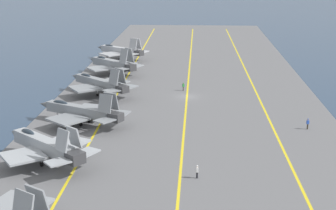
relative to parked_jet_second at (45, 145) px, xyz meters
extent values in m
plane|color=navy|center=(34.42, -17.96, -2.81)|extent=(2000.00, 2000.00, 0.00)
cube|color=slate|center=(34.42, -17.96, -2.61)|extent=(218.19, 50.50, 0.40)
cube|color=yellow|center=(34.42, -31.85, -2.41)|extent=(196.36, 2.95, 0.01)
cube|color=yellow|center=(34.42, -17.96, -2.41)|extent=(196.37, 0.36, 0.01)
cube|color=yellow|center=(34.42, -4.07, -2.41)|extent=(196.37, 1.76, 0.01)
cube|color=gray|center=(-15.54, -1.84, -0.63)|extent=(6.16, 6.76, 0.28)
cube|color=gray|center=(-22.10, -4.65, 2.37)|extent=(2.11, 2.59, 3.13)
cube|color=gray|center=(-20.58, -5.60, 2.37)|extent=(2.11, 2.59, 3.13)
cube|color=#9EA3A8|center=(0.23, 0.27, 0.02)|extent=(8.73, 10.04, 1.72)
cone|color=#5B5E60|center=(4.53, 5.47, 0.02)|extent=(2.66, 2.73, 1.63)
cube|color=#38383A|center=(-4.18, -5.05, 0.02)|extent=(2.72, 2.71, 1.46)
ellipsoid|color=#232D38|center=(2.48, 2.99, 0.83)|extent=(2.53, 2.78, 0.94)
cube|color=#9EA3A8|center=(-2.56, 2.07, -0.54)|extent=(6.94, 6.90, 0.28)
cube|color=#9EA3A8|center=(2.51, -2.13, -0.54)|extent=(6.57, 6.64, 0.28)
cube|color=#9EA3A8|center=(-4.07, -3.50, 2.23)|extent=(2.06, 2.23, 2.68)
cube|color=#9EA3A8|center=(-2.69, -4.65, 2.23)|extent=(2.06, 2.23, 2.68)
cube|color=#9EA3A8|center=(-5.62, -3.24, 0.02)|extent=(3.49, 3.56, 0.20)
cube|color=#9EA3A8|center=(-2.14, -6.12, 0.02)|extent=(3.52, 3.30, 0.20)
cylinder|color=#B2B2B7|center=(2.98, 3.59, -1.63)|extent=(0.16, 0.16, 1.57)
cylinder|color=black|center=(2.98, 3.59, -2.11)|extent=(0.55, 0.60, 0.60)
cylinder|color=#B2B2B7|center=(-1.45, 0.13, -1.63)|extent=(0.16, 0.16, 1.57)
cylinder|color=black|center=(-1.45, 0.13, -2.11)|extent=(0.55, 0.60, 0.60)
cylinder|color=#B2B2B7|center=(0.40, -1.40, -1.63)|extent=(0.16, 0.16, 1.57)
cylinder|color=black|center=(0.40, -1.40, -2.11)|extent=(0.55, 0.60, 0.60)
cube|color=gray|center=(16.68, -0.69, -0.22)|extent=(6.91, 11.82, 1.58)
cone|color=#5B5E60|center=(19.88, 5.77, -0.22)|extent=(2.39, 2.77, 1.50)
cube|color=#38383A|center=(13.42, -7.31, -0.22)|extent=(2.52, 2.61, 1.34)
ellipsoid|color=#232D38|center=(18.35, 2.69, 0.53)|extent=(2.12, 3.09, 0.87)
cube|color=gray|center=(13.59, 0.37, -0.73)|extent=(7.21, 7.26, 0.28)
cube|color=gray|center=(19.41, -2.50, -0.73)|extent=(5.94, 6.29, 0.28)
cube|color=gray|center=(13.27, -5.74, 2.01)|extent=(1.84, 2.50, 2.83)
cube|color=gray|center=(14.75, -6.47, 2.01)|extent=(1.84, 2.50, 2.83)
cube|color=gray|center=(11.68, -5.88, -0.22)|extent=(3.65, 3.55, 0.20)
cube|color=gray|center=(15.60, -7.82, -0.22)|extent=(3.35, 3.04, 0.20)
cylinder|color=#B2B2B7|center=(18.73, 3.44, -1.71)|extent=(0.16, 0.16, 1.40)
cylinder|color=black|center=(18.73, 3.44, -2.11)|extent=(0.46, 0.64, 0.60)
cylinder|color=#B2B2B7|center=(15.13, -1.33, -1.71)|extent=(0.16, 0.16, 1.40)
cylinder|color=black|center=(15.13, -1.33, -2.11)|extent=(0.46, 0.64, 0.60)
cylinder|color=#B2B2B7|center=(17.12, -2.31, -1.71)|extent=(0.16, 0.16, 1.40)
cylinder|color=black|center=(17.12, -2.31, -2.11)|extent=(0.46, 0.64, 0.60)
cube|color=gray|center=(35.23, -0.28, 0.01)|extent=(9.56, 10.49, 1.51)
cone|color=#5B5E60|center=(40.13, 5.24, 0.01)|extent=(2.67, 2.75, 1.43)
cube|color=#38383A|center=(30.21, -5.92, 0.01)|extent=(2.67, 2.69, 1.28)
ellipsoid|color=#232D38|center=(37.79, 2.61, 0.73)|extent=(2.67, 2.86, 0.83)
cube|color=gray|center=(32.48, 1.59, -0.48)|extent=(7.40, 7.30, 0.28)
cube|color=gray|center=(37.41, -2.79, -0.48)|extent=(7.05, 7.22, 0.28)
cube|color=gray|center=(30.53, -4.37, 2.24)|extent=(2.27, 2.40, 2.90)
cube|color=gray|center=(31.71, -5.42, 2.24)|extent=(2.27, 2.40, 2.90)
cube|color=gray|center=(28.94, -4.11, 0.01)|extent=(3.62, 3.69, 0.20)
cube|color=gray|center=(32.16, -6.97, 0.01)|extent=(3.64, 3.51, 0.20)
cylinder|color=#B2B2B7|center=(38.36, 3.25, -1.58)|extent=(0.16, 0.16, 1.67)
cylinder|color=black|center=(38.36, 3.25, -2.11)|extent=(0.56, 0.59, 0.60)
cylinder|color=#B2B2B7|center=(33.58, -0.54, -1.58)|extent=(0.16, 0.16, 1.67)
cylinder|color=black|center=(33.58, -0.54, -2.11)|extent=(0.56, 0.59, 0.60)
cylinder|color=#B2B2B7|center=(35.16, -1.94, -1.58)|extent=(0.16, 0.16, 1.67)
cylinder|color=black|center=(35.16, -1.94, -2.11)|extent=(0.56, 0.59, 0.60)
cube|color=gray|center=(53.84, 0.15, 0.03)|extent=(8.67, 9.78, 1.73)
cone|color=#5B5E60|center=(58.11, 5.18, 0.03)|extent=(2.64, 2.70, 1.65)
cube|color=#38383A|center=(49.47, -5.00, 0.03)|extent=(2.71, 2.69, 1.47)
ellipsoid|color=#232D38|center=(56.08, 2.78, 0.85)|extent=(2.51, 2.72, 0.95)
cube|color=gray|center=(51.00, 2.06, -0.53)|extent=(6.95, 6.99, 0.28)
cube|color=gray|center=(56.19, -2.35, -0.53)|extent=(6.73, 6.65, 0.28)
cube|color=gray|center=(49.57, -3.48, 2.58)|extent=(2.16, 2.29, 3.31)
cube|color=gray|center=(50.96, -4.65, 2.58)|extent=(2.16, 2.29, 3.31)
cube|color=gray|center=(48.04, -3.18, 0.03)|extent=(3.44, 3.53, 0.20)
cube|color=gray|center=(51.50, -6.12, 0.03)|extent=(3.50, 3.27, 0.20)
cylinder|color=#B2B2B7|center=(56.57, 3.36, -1.62)|extent=(0.16, 0.16, 1.57)
cylinder|color=black|center=(56.57, 3.36, -2.11)|extent=(0.56, 0.60, 0.60)
cylinder|color=#B2B2B7|center=(52.17, 0.05, -1.62)|extent=(0.16, 0.16, 1.57)
cylinder|color=black|center=(52.17, 0.05, -2.11)|extent=(0.56, 0.60, 0.60)
cylinder|color=#B2B2B7|center=(54.02, -1.52, -1.62)|extent=(0.16, 0.16, 1.57)
cylinder|color=black|center=(54.02, -1.52, -2.11)|extent=(0.56, 0.60, 0.60)
cube|color=#A8AAAF|center=(71.58, 0.92, 0.03)|extent=(7.82, 10.60, 1.55)
cone|color=#5B5E60|center=(75.38, 6.58, 0.03)|extent=(2.46, 2.66, 1.48)
cube|color=#38383A|center=(67.69, -4.86, 0.03)|extent=(2.54, 2.57, 1.32)
ellipsoid|color=#232D38|center=(73.57, 3.88, 0.77)|extent=(2.30, 2.84, 0.85)
cube|color=#A8AAAF|center=(68.64, 2.42, -0.47)|extent=(7.11, 7.10, 0.28)
cube|color=#A8AAAF|center=(74.08, -1.23, -0.47)|extent=(6.42, 6.46, 0.28)
cube|color=#A8AAAF|center=(67.72, -3.36, 2.23)|extent=(1.97, 2.33, 2.80)
cube|color=#A8AAAF|center=(69.08, -4.27, 2.23)|extent=(1.97, 2.33, 2.80)
cube|color=#A8AAAF|center=(66.15, -3.25, 0.03)|extent=(3.56, 3.54, 0.20)
cube|color=#A8AAAF|center=(69.77, -5.68, 0.03)|extent=(3.46, 3.16, 0.20)
cylinder|color=#B2B2B7|center=(74.01, 4.54, -1.58)|extent=(0.16, 0.16, 1.67)
cylinder|color=black|center=(74.01, 4.54, -2.11)|extent=(0.52, 0.62, 0.60)
cylinder|color=#B2B2B7|center=(70.02, 0.54, -1.58)|extent=(0.16, 0.16, 1.67)
cylinder|color=black|center=(70.02, 0.54, -2.11)|extent=(0.52, 0.62, 0.60)
cylinder|color=#B2B2B7|center=(71.82, -0.67, -1.58)|extent=(0.16, 0.16, 1.67)
cylinder|color=black|center=(71.82, -0.67, -2.11)|extent=(0.52, 0.62, 0.60)
cylinder|color=#4C473D|center=(39.06, -17.12, -2.00)|extent=(0.24, 0.24, 0.81)
cube|color=green|center=(39.06, -17.12, -1.32)|extent=(0.42, 0.46, 0.56)
sphere|color=#9E7051|center=(39.06, -17.12, -0.91)|extent=(0.22, 0.22, 0.22)
sphere|color=green|center=(39.06, -17.12, -0.85)|extent=(0.24, 0.24, 0.24)
cylinder|color=#232328|center=(-3.97, -20.07, -2.01)|extent=(0.24, 0.24, 0.81)
cube|color=white|center=(-3.97, -20.07, -1.30)|extent=(0.43, 0.33, 0.60)
sphere|color=beige|center=(-3.97, -20.07, -0.87)|extent=(0.22, 0.22, 0.22)
sphere|color=white|center=(-3.97, -20.07, -0.81)|extent=(0.24, 0.24, 0.24)
cylinder|color=#383328|center=(15.80, -37.44, -1.97)|extent=(0.24, 0.24, 0.88)
cube|color=#284CB2|center=(15.80, -37.44, -1.24)|extent=(0.38, 0.45, 0.58)
sphere|color=tan|center=(15.80, -37.44, -0.83)|extent=(0.22, 0.22, 0.22)
sphere|color=#284CB2|center=(15.80, -37.44, -0.77)|extent=(0.24, 0.24, 0.24)
camera|label=1|loc=(-62.40, -19.88, 23.80)|focal=55.00mm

